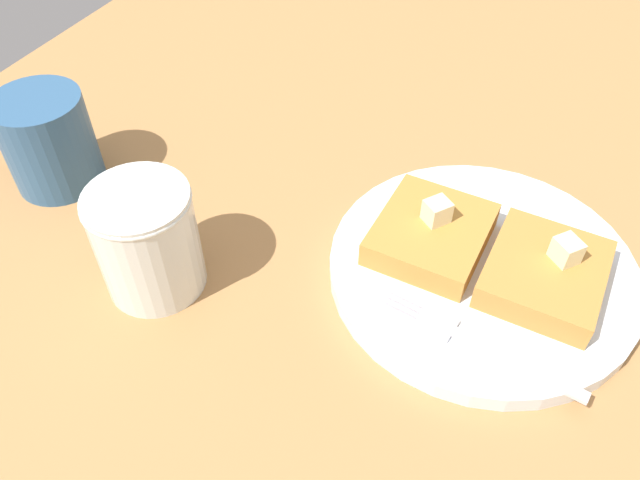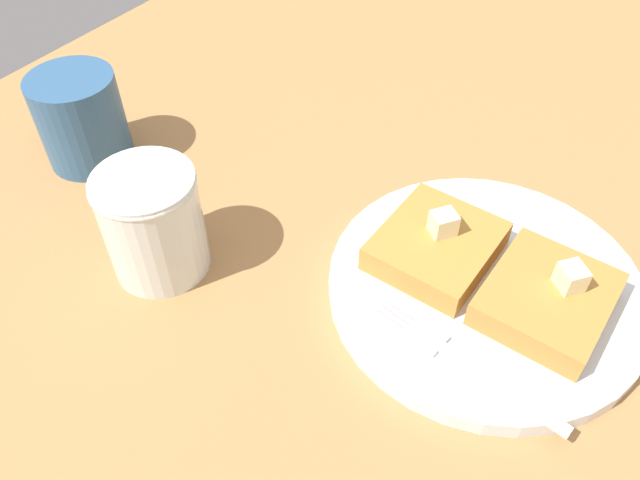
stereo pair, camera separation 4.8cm
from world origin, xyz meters
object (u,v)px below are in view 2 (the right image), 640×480
at_px(plate, 485,286).
at_px(coffee_mug, 80,119).
at_px(syrup_jar, 154,227).
at_px(fork, 453,355).

bearing_deg(plate, coffee_mug, 7.50).
height_order(plate, syrup_jar, syrup_jar).
relative_size(plate, fork, 1.57).
relative_size(fork, syrup_jar, 1.71).
bearing_deg(fork, syrup_jar, 9.24).
bearing_deg(coffee_mug, plate, -172.50).
xyz_separation_m(fork, coffee_mug, (0.41, -0.03, 0.03)).
height_order(plate, coffee_mug, coffee_mug).
relative_size(fork, coffee_mug, 1.45).
distance_m(plate, fork, 0.08).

